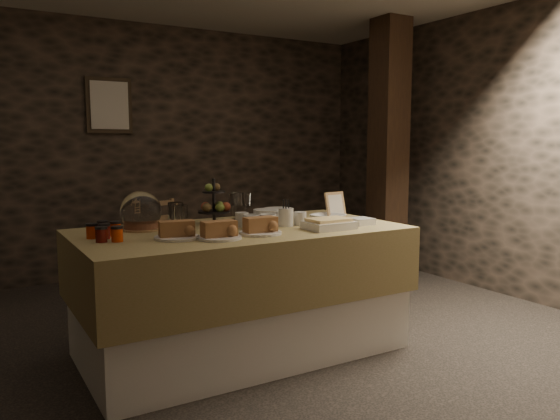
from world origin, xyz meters
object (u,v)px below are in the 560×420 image
buffet_table (241,281)px  chair (168,247)px  timber_column (388,151)px  fruit_stand (215,206)px

buffet_table → chair: (0.18, 1.96, -0.11)m
timber_column → fruit_stand: timber_column is taller
buffet_table → chair: buffet_table is taller
buffet_table → timber_column: (2.19, 1.06, 0.82)m
timber_column → chair: bearing=155.9°
chair → buffet_table: bearing=-115.3°
chair → timber_column: timber_column is taller
buffet_table → timber_column: size_ratio=0.80×
timber_column → buffet_table: bearing=-154.2°
buffet_table → fruit_stand: size_ratio=6.68×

